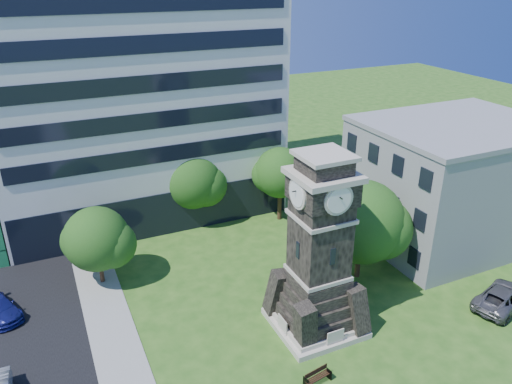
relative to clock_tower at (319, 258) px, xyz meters
name	(u,v)px	position (x,y,z in m)	size (l,w,h in m)	color
ground	(289,357)	(-3.00, -2.00, -5.28)	(160.00, 160.00, 0.00)	#265518
sidewalk	(118,350)	(-12.50, 3.00, -5.25)	(3.00, 70.00, 0.06)	gray
clock_tower	(319,258)	(0.00, 0.00, 0.00)	(5.40, 5.40, 12.22)	beige
office_tall	(128,61)	(-6.20, 23.84, 8.94)	(26.20, 15.11, 28.60)	white
office_low	(452,181)	(16.97, 6.00, -0.07)	(15.20, 12.20, 10.40)	gray
car_east_lot	(503,297)	(13.11, -3.68, -4.54)	(2.47, 5.36, 1.49)	#505055
park_bench	(317,376)	(-2.49, -4.43, -4.82)	(1.67, 0.44, 0.86)	black
tree_nw	(98,241)	(-12.05, 11.16, -1.69)	(5.32, 4.84, 6.16)	#332114
tree_nc	(193,181)	(-2.59, 17.68, -1.12)	(5.94, 5.40, 7.03)	#332114
tree_ne	(281,174)	(5.03, 14.94, -0.71)	(5.19, 4.72, 7.12)	#332114
tree_east	(363,224)	(6.10, 3.72, -0.71)	(6.95, 6.32, 7.92)	#332114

